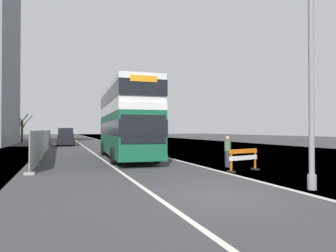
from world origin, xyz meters
The scene contains 10 objects.
ground centered at (0.58, 0.16, -0.05)m, with size 140.00×280.00×0.10m.
double_decker_bus centered at (-0.34, 12.52, 2.64)m, with size 3.22×11.59×4.96m.
lamppost_foreground centered at (3.21, -0.28, 3.97)m, with size 0.29×0.70×8.42m.
roadworks_barrier centered at (3.63, 4.25, 0.67)m, with size 1.85×0.86×1.06m.
construction_site_fence centered at (-5.91, 20.02, 0.95)m, with size 0.44×27.40×1.99m.
car_oncoming_near centered at (-4.05, 31.90, 1.03)m, with size 2.08×4.52×2.20m.
car_receding_mid centered at (-3.70, 38.95, 1.06)m, with size 1.98×3.93×2.28m.
bare_tree_far_verge_mid centered at (-14.15, 53.25, 2.20)m, with size 1.93×2.21×4.24m.
bare_tree_far_verge_far centered at (-10.33, 43.63, 2.29)m, with size 3.12×2.73×4.74m.
pedestrian_at_kerb centered at (3.74, 5.89, 0.83)m, with size 0.34×0.34×1.65m.
Camera 1 is at (-4.62, -7.95, 1.97)m, focal length 31.86 mm.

